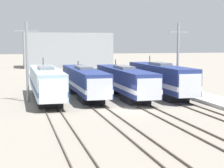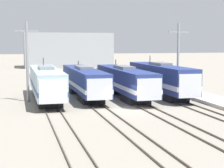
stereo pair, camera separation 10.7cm
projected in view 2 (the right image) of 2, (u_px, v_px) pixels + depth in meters
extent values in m
plane|color=gray|center=(126.00, 110.00, 38.74)|extent=(400.00, 400.00, 0.00)
cube|color=#4C4238|center=(46.00, 113.00, 36.71)|extent=(0.07, 120.00, 0.15)
cube|color=#4C4238|center=(61.00, 112.00, 37.07)|extent=(0.07, 120.00, 0.15)
cube|color=#4C4238|center=(96.00, 111.00, 37.94)|extent=(0.07, 120.00, 0.15)
cube|color=#4C4238|center=(109.00, 110.00, 38.29)|extent=(0.07, 120.00, 0.15)
cube|color=#4C4238|center=(142.00, 109.00, 39.16)|extent=(0.07, 120.00, 0.15)
cube|color=#4C4238|center=(155.00, 108.00, 39.52)|extent=(0.07, 120.00, 0.15)
cube|color=#4C4238|center=(185.00, 107.00, 40.39)|extent=(0.07, 120.00, 0.15)
cube|color=#4C4238|center=(197.00, 106.00, 40.75)|extent=(0.07, 120.00, 0.15)
cube|color=#232326|center=(50.00, 102.00, 41.22)|extent=(2.60, 3.91, 0.95)
cube|color=#232326|center=(44.00, 92.00, 49.77)|extent=(2.60, 3.91, 0.95)
cube|color=#9EBCCC|center=(46.00, 81.00, 45.29)|extent=(3.06, 17.76, 2.84)
cube|color=navy|center=(46.00, 85.00, 45.35)|extent=(3.10, 17.80, 0.51)
cube|color=silver|center=(52.00, 90.00, 37.71)|extent=(2.82, 2.17, 2.41)
cube|color=black|center=(53.00, 86.00, 36.69)|extent=(2.39, 0.08, 0.68)
cube|color=gray|center=(46.00, 68.00, 45.11)|extent=(1.68, 4.44, 0.35)
cylinder|color=#38383D|center=(43.00, 62.00, 48.82)|extent=(0.12, 0.12, 1.23)
cube|color=black|center=(91.00, 98.00, 43.85)|extent=(2.53, 4.14, 0.95)
cube|color=black|center=(78.00, 89.00, 52.90)|extent=(2.53, 4.14, 0.95)
cube|color=navy|center=(84.00, 79.00, 48.18)|extent=(2.97, 18.81, 2.66)
cube|color=silver|center=(84.00, 83.00, 48.24)|extent=(3.01, 18.85, 0.48)
cube|color=silver|center=(98.00, 88.00, 40.07)|extent=(2.74, 2.12, 2.26)
cube|color=black|center=(100.00, 85.00, 39.07)|extent=(2.33, 0.08, 0.63)
cube|color=slate|center=(84.00, 67.00, 48.01)|extent=(1.64, 4.70, 0.35)
cylinder|color=#38383D|center=(78.00, 64.00, 51.97)|extent=(0.12, 0.12, 0.86)
cube|color=black|center=(135.00, 99.00, 43.53)|extent=(2.50, 4.11, 0.95)
cube|color=black|center=(115.00, 89.00, 52.53)|extent=(2.50, 4.11, 0.95)
cube|color=navy|center=(124.00, 79.00, 47.83)|extent=(2.94, 18.69, 2.71)
cube|color=silver|center=(124.00, 83.00, 47.89)|extent=(2.98, 18.73, 0.49)
cube|color=silver|center=(147.00, 89.00, 39.61)|extent=(2.71, 1.77, 2.31)
cube|color=black|center=(149.00, 85.00, 38.78)|extent=(2.30, 0.08, 0.65)
cube|color=slate|center=(124.00, 67.00, 47.66)|extent=(1.62, 4.67, 0.35)
cylinder|color=#38383D|center=(116.00, 63.00, 51.58)|extent=(0.12, 0.12, 0.98)
cube|color=black|center=(173.00, 97.00, 45.10)|extent=(2.47, 3.86, 0.95)
cube|color=black|center=(148.00, 88.00, 53.54)|extent=(2.47, 3.86, 0.95)
cube|color=navy|center=(160.00, 77.00, 49.10)|extent=(2.90, 17.55, 3.08)
cube|color=silver|center=(160.00, 81.00, 49.17)|extent=(2.94, 17.59, 0.55)
cube|color=silver|center=(186.00, 85.00, 41.56)|extent=(2.67, 2.02, 2.62)
cube|color=black|center=(190.00, 81.00, 40.60)|extent=(2.27, 0.08, 0.73)
cube|color=slate|center=(160.00, 64.00, 48.91)|extent=(1.60, 4.39, 0.35)
cylinder|color=#38383D|center=(150.00, 60.00, 52.58)|extent=(0.12, 0.12, 1.10)
cylinder|color=gray|center=(27.00, 62.00, 43.87)|extent=(0.32, 0.32, 9.45)
cube|color=gray|center=(27.00, 31.00, 43.48)|extent=(2.79, 0.16, 0.16)
cylinder|color=gray|center=(178.00, 60.00, 48.63)|extent=(0.32, 0.32, 9.45)
cube|color=gray|center=(179.00, 32.00, 48.24)|extent=(2.79, 0.16, 0.16)
cube|color=#9EA3A8|center=(67.00, 50.00, 107.80)|extent=(24.38, 12.83, 9.69)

